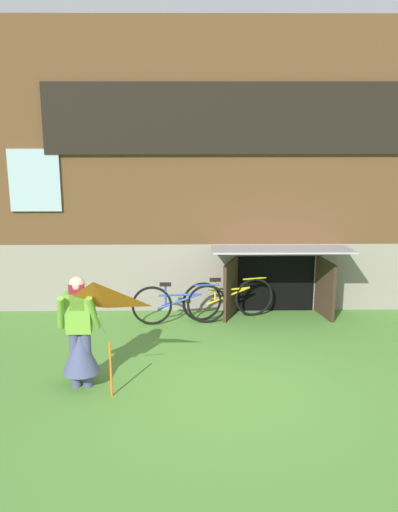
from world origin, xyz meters
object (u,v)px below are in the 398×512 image
object	(u,v)px
kite	(95,313)
bicycle_blue	(179,304)
bicycle_yellow	(228,299)
person	(80,341)

from	to	relation	value
kite	bicycle_blue	size ratio (longest dim) A/B	0.96
kite	bicycle_blue	world-z (taller)	kite
kite	bicycle_yellow	distance (m)	3.76
kite	bicycle_yellow	size ratio (longest dim) A/B	0.97
bicycle_yellow	bicycle_blue	world-z (taller)	bicycle_yellow
person	bicycle_blue	xyz separation A→B (m)	(1.33, 2.31, -0.31)
kite	bicycle_yellow	world-z (taller)	kite
person	kite	distance (m)	0.89
bicycle_blue	person	bearing A→B (deg)	-124.08
kite	bicycle_blue	xyz separation A→B (m)	(1.01, 2.85, -0.93)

